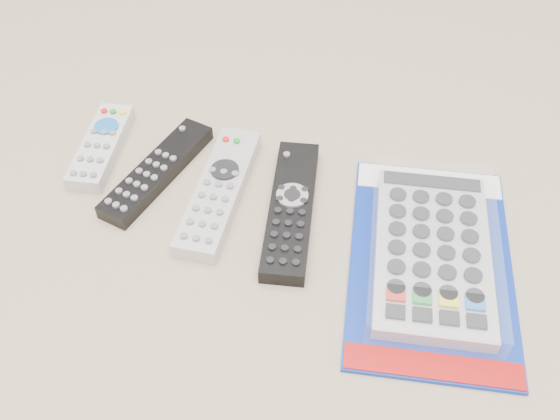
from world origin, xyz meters
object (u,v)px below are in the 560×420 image
(remote_small_grey, at_px, (101,146))
(remote_silver_dvd, at_px, (219,191))
(remote_large_black, at_px, (291,209))
(remote_slim_black, at_px, (157,171))
(jumbo_remote_packaged, at_px, (433,251))

(remote_small_grey, xyz_separation_m, remote_silver_dvd, (0.18, -0.03, 0.00))
(remote_small_grey, distance_m, remote_large_black, 0.28)
(remote_slim_black, height_order, remote_silver_dvd, remote_silver_dvd)
(remote_small_grey, bearing_deg, jumbo_remote_packaged, -16.66)
(remote_slim_black, relative_size, jumbo_remote_packaged, 0.60)
(remote_silver_dvd, bearing_deg, jumbo_remote_packaged, -8.77)
(remote_silver_dvd, distance_m, remote_large_black, 0.10)
(remote_small_grey, relative_size, jumbo_remote_packaged, 0.49)
(remote_small_grey, xyz_separation_m, jumbo_remote_packaged, (0.45, -0.05, 0.01))
(remote_small_grey, xyz_separation_m, remote_slim_black, (0.09, -0.02, -0.00))
(jumbo_remote_packaged, bearing_deg, remote_slim_black, 165.77)
(remote_slim_black, relative_size, remote_large_black, 0.89)
(remote_small_grey, xyz_separation_m, remote_large_black, (0.28, -0.03, -0.00))
(remote_slim_black, relative_size, remote_silver_dvd, 0.91)
(remote_slim_black, bearing_deg, remote_large_black, 8.32)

